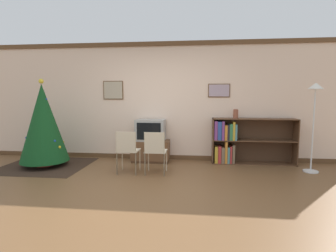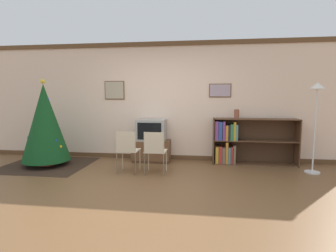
{
  "view_description": "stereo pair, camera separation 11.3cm",
  "coord_description": "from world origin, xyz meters",
  "px_view_note": "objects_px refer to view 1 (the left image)",
  "views": [
    {
      "loc": [
        0.8,
        -3.9,
        1.46
      ],
      "look_at": [
        0.23,
        1.16,
        0.89
      ],
      "focal_mm": 28.0,
      "sensor_mm": 36.0,
      "label": 1
    },
    {
      "loc": [
        0.91,
        -3.88,
        1.46
      ],
      "look_at": [
        0.23,
        1.16,
        0.89
      ],
      "focal_mm": 28.0,
      "sensor_mm": 36.0,
      "label": 2
    }
  ],
  "objects_px": {
    "vase": "(236,114)",
    "standing_lamp": "(315,104)",
    "christmas_tree": "(43,123)",
    "bookshelf": "(238,141)",
    "folding_chair_right": "(155,150)",
    "television": "(151,130)",
    "folding_chair_left": "(127,149)",
    "tv_console": "(151,151)"
  },
  "relations": [
    {
      "from": "television",
      "to": "folding_chair_right",
      "type": "distance_m",
      "value": 1.06
    },
    {
      "from": "tv_console",
      "to": "vase",
      "type": "relative_size",
      "value": 4.19
    },
    {
      "from": "christmas_tree",
      "to": "folding_chair_right",
      "type": "distance_m",
      "value": 2.49
    },
    {
      "from": "folding_chair_right",
      "to": "standing_lamp",
      "type": "relative_size",
      "value": 0.47
    },
    {
      "from": "tv_console",
      "to": "folding_chair_right",
      "type": "bearing_deg",
      "value": -75.06
    },
    {
      "from": "christmas_tree",
      "to": "bookshelf",
      "type": "height_order",
      "value": "christmas_tree"
    },
    {
      "from": "christmas_tree",
      "to": "folding_chair_left",
      "type": "xyz_separation_m",
      "value": [
        1.89,
        -0.36,
        -0.44
      ]
    },
    {
      "from": "folding_chair_left",
      "to": "folding_chair_right",
      "type": "relative_size",
      "value": 1.0
    },
    {
      "from": "folding_chair_left",
      "to": "standing_lamp",
      "type": "relative_size",
      "value": 0.47
    },
    {
      "from": "tv_console",
      "to": "bookshelf",
      "type": "xyz_separation_m",
      "value": [
        1.94,
        0.06,
        0.25
      ]
    },
    {
      "from": "folding_chair_left",
      "to": "bookshelf",
      "type": "relative_size",
      "value": 0.46
    },
    {
      "from": "folding_chair_left",
      "to": "bookshelf",
      "type": "height_order",
      "value": "bookshelf"
    },
    {
      "from": "vase",
      "to": "christmas_tree",
      "type": "bearing_deg",
      "value": -170.7
    },
    {
      "from": "folding_chair_left",
      "to": "bookshelf",
      "type": "bearing_deg",
      "value": 25.6
    },
    {
      "from": "television",
      "to": "folding_chair_left",
      "type": "height_order",
      "value": "television"
    },
    {
      "from": "christmas_tree",
      "to": "television",
      "type": "distance_m",
      "value": 2.26
    },
    {
      "from": "bookshelf",
      "to": "vase",
      "type": "height_order",
      "value": "vase"
    },
    {
      "from": "folding_chair_left",
      "to": "vase",
      "type": "relative_size",
      "value": 4.09
    },
    {
      "from": "vase",
      "to": "bookshelf",
      "type": "bearing_deg",
      "value": 25.28
    },
    {
      "from": "television",
      "to": "folding_chair_right",
      "type": "xyz_separation_m",
      "value": [
        0.27,
        -1.0,
        -0.24
      ]
    },
    {
      "from": "folding_chair_right",
      "to": "folding_chair_left",
      "type": "bearing_deg",
      "value": 180.0
    },
    {
      "from": "tv_console",
      "to": "standing_lamp",
      "type": "xyz_separation_m",
      "value": [
        3.26,
        -0.49,
        1.08
      ]
    },
    {
      "from": "tv_console",
      "to": "standing_lamp",
      "type": "height_order",
      "value": "standing_lamp"
    },
    {
      "from": "christmas_tree",
      "to": "television",
      "type": "bearing_deg",
      "value": 16.39
    },
    {
      "from": "christmas_tree",
      "to": "television",
      "type": "height_order",
      "value": "christmas_tree"
    },
    {
      "from": "tv_console",
      "to": "folding_chair_right",
      "type": "xyz_separation_m",
      "value": [
        0.27,
        -1.0,
        0.23
      ]
    },
    {
      "from": "bookshelf",
      "to": "television",
      "type": "bearing_deg",
      "value": -178.23
    },
    {
      "from": "television",
      "to": "tv_console",
      "type": "bearing_deg",
      "value": 90.0
    },
    {
      "from": "folding_chair_right",
      "to": "standing_lamp",
      "type": "bearing_deg",
      "value": 9.7
    },
    {
      "from": "folding_chair_left",
      "to": "standing_lamp",
      "type": "height_order",
      "value": "standing_lamp"
    },
    {
      "from": "vase",
      "to": "standing_lamp",
      "type": "xyz_separation_m",
      "value": [
        1.39,
        -0.51,
        0.23
      ]
    },
    {
      "from": "christmas_tree",
      "to": "television",
      "type": "xyz_separation_m",
      "value": [
        2.16,
        0.63,
        -0.2
      ]
    },
    {
      "from": "folding_chair_left",
      "to": "folding_chair_right",
      "type": "bearing_deg",
      "value": 0.0
    },
    {
      "from": "tv_console",
      "to": "television",
      "type": "height_order",
      "value": "television"
    },
    {
      "from": "vase",
      "to": "folding_chair_left",
      "type": "bearing_deg",
      "value": -154.38
    },
    {
      "from": "folding_chair_left",
      "to": "folding_chair_right",
      "type": "xyz_separation_m",
      "value": [
        0.53,
        0.0,
        0.0
      ]
    },
    {
      "from": "vase",
      "to": "television",
      "type": "bearing_deg",
      "value": -179.25
    },
    {
      "from": "tv_console",
      "to": "vase",
      "type": "bearing_deg",
      "value": 0.67
    },
    {
      "from": "bookshelf",
      "to": "tv_console",
      "type": "bearing_deg",
      "value": -178.31
    },
    {
      "from": "tv_console",
      "to": "bookshelf",
      "type": "relative_size",
      "value": 0.47
    },
    {
      "from": "christmas_tree",
      "to": "tv_console",
      "type": "xyz_separation_m",
      "value": [
        2.16,
        0.64,
        -0.67
      ]
    },
    {
      "from": "television",
      "to": "standing_lamp",
      "type": "distance_m",
      "value": 3.35
    }
  ]
}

